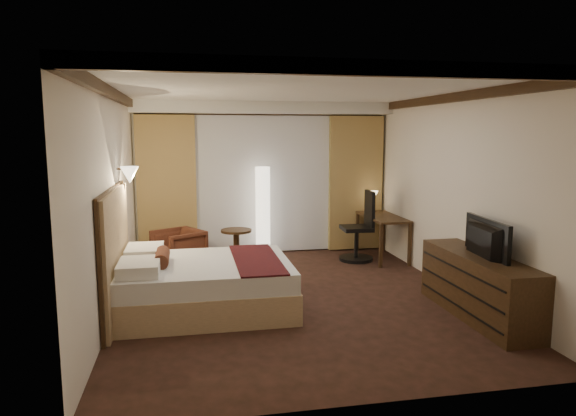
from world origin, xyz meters
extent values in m
cube|color=black|center=(0.00, 0.00, 0.00)|extent=(4.50, 5.50, 0.01)
cube|color=white|center=(0.00, 0.00, 2.70)|extent=(4.50, 5.50, 0.01)
cube|color=white|center=(0.00, 2.75, 1.35)|extent=(4.50, 0.02, 2.70)
cube|color=white|center=(-2.25, 0.00, 1.35)|extent=(0.02, 5.50, 2.70)
cube|color=white|center=(2.25, 0.00, 1.35)|extent=(0.02, 5.50, 2.70)
cube|color=white|center=(0.00, 2.50, 2.60)|extent=(4.50, 0.50, 0.20)
cube|color=silver|center=(0.00, 2.67, 1.25)|extent=(2.48, 0.04, 2.45)
cube|color=tan|center=(-1.70, 2.61, 1.25)|extent=(1.00, 0.14, 2.45)
cube|color=tan|center=(1.70, 2.61, 1.25)|extent=(1.00, 0.14, 2.45)
imported|color=#4D2417|center=(-1.52, 1.83, 0.35)|extent=(0.90, 0.91, 0.70)
imported|color=black|center=(1.97, -1.10, 1.04)|extent=(0.67, 1.06, 0.13)
camera|label=1|loc=(-1.33, -6.42, 2.16)|focal=32.00mm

